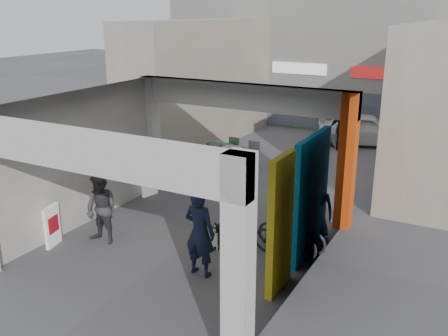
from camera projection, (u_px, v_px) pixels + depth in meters
The scene contains 21 objects.
ground at pixel (203, 232), 12.64m from camera, with size 90.00×90.00×0.00m, color #4E4E53.
arcade_canopy at pixel (204, 155), 11.01m from camera, with size 6.40×6.45×6.40m.
far_building at pixel (356, 41), 23.15m from camera, with size 18.00×4.08×8.00m.
plaza_bldg_left at pixel (202, 84), 20.20m from camera, with size 2.00×9.00×5.00m, color #AA9E8C.
plaza_bldg_right at pixel (440, 102), 16.12m from camera, with size 2.00×9.00×5.00m, color #AA9E8C.
bollard_left at pixel (199, 180), 15.12m from camera, with size 0.09×0.09×0.89m, color gray.
bollard_center at pixel (248, 187), 14.45m from camera, with size 0.09×0.09×0.91m, color gray.
bollard_right at pixel (297, 199), 13.59m from camera, with size 0.09×0.09×0.89m, color gray.
advert_board_near at pixel (52, 226), 11.76m from camera, with size 0.21×0.55×1.00m.
advert_board_far at pixel (149, 179), 14.95m from camera, with size 0.20×0.55×1.00m.
cafe_set at pixel (232, 158), 17.72m from camera, with size 1.58×1.28×0.96m.
produce_stand at pixel (218, 156), 18.08m from camera, with size 1.13×0.61×0.75m.
crate_stack at pixel (306, 151), 18.78m from camera, with size 0.53×0.46×0.56m.
border_collie at pixel (218, 237), 11.72m from camera, with size 0.24×0.48×0.66m.
man_with_dog at pixel (200, 232), 10.34m from camera, with size 0.70×0.46×1.93m, color black.
man_back_turned at pixel (101, 209), 11.81m from camera, with size 0.83×0.65×1.71m, color #363739.
man_elderly at pixel (317, 206), 12.05m from camera, with size 0.82×0.53×1.68m, color #5874AB.
man_crates at pixel (342, 129), 19.65m from camera, with size 1.01×0.42×1.72m, color black.
bicycle_front at pixel (291, 232), 11.58m from camera, with size 0.59×1.69×0.89m, color black.
bicycle_rear at pixel (285, 238), 11.23m from camera, with size 0.43×1.54×0.92m, color black.
white_van at pixel (366, 129), 20.54m from camera, with size 1.58×3.92×1.33m, color white.
Camera 1 is at (5.96, -9.91, 5.38)m, focal length 40.00 mm.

